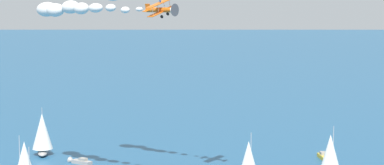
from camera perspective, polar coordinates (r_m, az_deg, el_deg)
The scene contains 7 objects.
sailboat_near_centre at distance 179.67m, azimuth -11.66°, elevation -3.95°, with size 6.11×9.25×11.50m.
sailboat_far_port at distance 149.13m, azimuth -13.02°, elevation -6.24°, with size 7.80×6.93×10.56m.
motorboat_ahead at distance 169.64m, azimuth -8.85°, elevation -6.13°, with size 4.45×6.39×1.85m.
sailboat_outer_ring_c at distance 143.63m, azimuth 10.79°, elevation -6.22°, with size 10.24×7.49×12.97m.
motorboat_outer_ring_d at distance 174.42m, azimuth 10.38°, elevation -5.80°, with size 4.32×7.24×2.05m.
biplane_wingman at distance 132.15m, azimuth -2.41°, elevation 5.77°, with size 7.19×7.11×3.82m.
smoke_trail_wingman at distance 149.05m, azimuth -9.90°, elevation 5.72°, with size 14.97×27.16×4.04m.
Camera 1 is at (61.34, 121.69, 36.69)m, focal length 67.99 mm.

